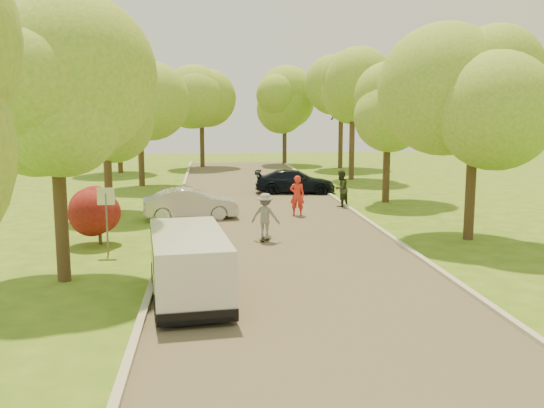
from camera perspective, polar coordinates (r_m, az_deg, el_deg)
name	(u,v)px	position (r m, az deg, el deg)	size (l,w,h in m)	color
ground	(304,284)	(16.47, 3.04, -7.52)	(100.00, 100.00, 0.00)	#3D6117
road	(273,227)	(24.19, 0.07, -2.18)	(8.00, 60.00, 0.01)	#4C4438
curb_left	(170,228)	(24.09, -9.56, -2.22)	(0.18, 60.00, 0.12)	#B2AD9E
curb_right	(372,224)	(24.92, 9.37, -1.84)	(0.18, 60.00, 0.12)	#B2AD9E
street_sign	(106,207)	(20.11, -15.34, -0.25)	(0.55, 0.06, 2.17)	#59595E
red_shrub	(99,213)	(21.73, -15.96, -0.86)	(1.70, 1.70, 1.95)	#382619
tree_l_mida	(62,89)	(17.04, -19.15, 10.17)	(4.71, 4.60, 7.39)	#382619
tree_l_midb	(110,111)	(27.94, -15.03, 8.46)	(4.30, 4.20, 6.62)	#382619
tree_l_far	(143,96)	(37.81, -12.07, 9.94)	(4.92, 4.80, 7.79)	#382619
tree_r_mida	(482,84)	(22.72, 19.15, 10.65)	(5.13, 5.00, 7.95)	#382619
tree_r_midb	(392,105)	(30.97, 11.24, 9.15)	(4.51, 4.40, 7.01)	#382619
tree_r_far	(356,91)	(40.80, 7.94, 10.47)	(5.33, 5.20, 8.34)	#382619
tree_bg_a	(121,100)	(46.04, -14.02, 9.46)	(5.12, 5.00, 7.72)	#382619
tree_bg_b	(344,98)	(48.81, 6.80, 9.87)	(5.12, 5.00, 7.95)	#382619
tree_bg_c	(204,105)	(49.61, -6.41, 9.26)	(4.92, 4.80, 7.33)	#382619
tree_bg_d	(287,102)	(52.04, 1.45, 9.62)	(5.12, 5.00, 7.72)	#382619
minivan	(189,264)	(15.13, -7.86, -5.62)	(2.25, 4.65, 1.67)	silver
silver_sedan	(191,204)	(26.09, -7.67, 0.01)	(1.40, 4.00, 1.32)	#ABABB0
dark_sedan	(295,182)	(33.94, 2.19, 2.12)	(1.82, 4.47, 1.30)	black
longboard	(265,238)	(21.67, -0.63, -3.25)	(0.53, 0.85, 0.10)	black
skateboarder	(265,216)	(21.52, -0.63, -1.11)	(1.04, 0.60, 1.62)	slate
person_striped	(297,196)	(26.71, 2.39, 0.80)	(0.65, 0.43, 1.79)	red
person_olive	(341,189)	(29.30, 6.49, 1.46)	(0.86, 0.67, 1.77)	#2B301D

